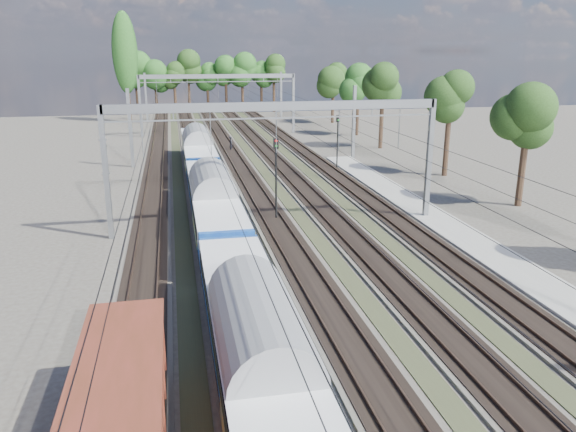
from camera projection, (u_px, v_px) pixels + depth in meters
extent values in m
cube|color=#47423A|center=(154.00, 186.00, 52.95)|extent=(3.00, 130.00, 0.15)
cube|color=black|center=(154.00, 185.00, 52.92)|extent=(2.50, 130.00, 0.06)
cube|color=#473326|center=(146.00, 184.00, 52.75)|extent=(0.08, 130.00, 0.14)
cube|color=#473326|center=(162.00, 183.00, 53.03)|extent=(0.08, 130.00, 0.14)
cube|color=#47423A|center=(202.00, 184.00, 53.81)|extent=(3.00, 130.00, 0.15)
cube|color=black|center=(202.00, 183.00, 53.78)|extent=(2.50, 130.00, 0.06)
cube|color=#473326|center=(195.00, 182.00, 53.62)|extent=(0.08, 130.00, 0.14)
cube|color=#473326|center=(210.00, 181.00, 53.90)|extent=(0.08, 130.00, 0.14)
cube|color=#47423A|center=(249.00, 182.00, 54.68)|extent=(3.00, 130.00, 0.15)
cube|color=black|center=(249.00, 181.00, 54.65)|extent=(2.50, 130.00, 0.06)
cube|color=#473326|center=(242.00, 180.00, 54.48)|extent=(0.08, 130.00, 0.14)
cube|color=#473326|center=(256.00, 179.00, 54.76)|extent=(0.08, 130.00, 0.14)
cube|color=#47423A|center=(294.00, 179.00, 55.54)|extent=(3.00, 130.00, 0.15)
cube|color=black|center=(294.00, 179.00, 55.52)|extent=(2.50, 130.00, 0.06)
cube|color=#473326|center=(287.00, 178.00, 55.35)|extent=(0.08, 130.00, 0.14)
cube|color=#473326|center=(301.00, 177.00, 55.63)|extent=(0.08, 130.00, 0.14)
cube|color=#47423A|center=(338.00, 178.00, 56.41)|extent=(3.00, 130.00, 0.15)
cube|color=black|center=(338.00, 177.00, 56.38)|extent=(2.50, 130.00, 0.06)
cube|color=#473326|center=(331.00, 176.00, 56.22)|extent=(0.08, 130.00, 0.14)
cube|color=#473326|center=(345.00, 175.00, 56.49)|extent=(0.08, 130.00, 0.14)
cube|color=#373724|center=(179.00, 185.00, 53.39)|extent=(1.10, 130.00, 0.05)
cube|color=#373724|center=(226.00, 183.00, 54.26)|extent=(1.10, 130.00, 0.05)
cube|color=#373724|center=(272.00, 181.00, 55.13)|extent=(1.10, 130.00, 0.05)
cube|color=#373724|center=(316.00, 179.00, 55.99)|extent=(1.10, 130.00, 0.05)
cube|color=gray|center=(505.00, 263.00, 33.47)|extent=(3.00, 70.00, 0.30)
cube|color=gray|center=(106.00, 174.00, 37.12)|extent=(0.35, 0.35, 9.00)
cube|color=gray|center=(429.00, 161.00, 41.55)|extent=(0.35, 0.35, 9.00)
cube|color=gray|center=(276.00, 106.00, 38.14)|extent=(23.00, 0.35, 0.60)
cube|color=gray|center=(140.00, 106.00, 82.22)|extent=(0.35, 0.35, 9.00)
cube|color=gray|center=(293.00, 104.00, 86.65)|extent=(0.35, 0.35, 9.00)
cube|color=gray|center=(218.00, 76.00, 83.25)|extent=(23.00, 0.35, 0.60)
cube|color=gray|center=(130.00, 128.00, 60.68)|extent=(0.35, 0.35, 8.50)
cube|color=gray|center=(146.00, 97.00, 102.97)|extent=(0.35, 0.35, 8.50)
cube|color=gray|center=(354.00, 123.00, 65.55)|extent=(0.35, 0.35, 8.50)
cube|color=gray|center=(281.00, 95.00, 107.84)|extent=(0.35, 0.35, 8.50)
cylinder|color=black|center=(150.00, 128.00, 51.41)|extent=(0.03, 130.00, 0.03)
cylinder|color=black|center=(150.00, 116.00, 51.10)|extent=(0.03, 130.00, 0.03)
cylinder|color=black|center=(200.00, 127.00, 52.28)|extent=(0.03, 130.00, 0.03)
cylinder|color=black|center=(199.00, 115.00, 51.97)|extent=(0.03, 130.00, 0.03)
cylinder|color=black|center=(248.00, 126.00, 53.14)|extent=(0.03, 130.00, 0.03)
cylinder|color=black|center=(248.00, 114.00, 52.83)|extent=(0.03, 130.00, 0.03)
cylinder|color=black|center=(294.00, 125.00, 54.01)|extent=(0.03, 130.00, 0.03)
cylinder|color=black|center=(294.00, 113.00, 53.70)|extent=(0.03, 130.00, 0.03)
cylinder|color=black|center=(339.00, 123.00, 54.88)|extent=(0.03, 130.00, 0.03)
cylinder|color=black|center=(339.00, 112.00, 54.57)|extent=(0.03, 130.00, 0.03)
cylinder|color=black|center=(137.00, 96.00, 115.15)|extent=(0.56, 0.56, 6.64)
sphere|color=#1E3814|center=(135.00, 70.00, 113.65)|extent=(5.31, 5.31, 5.31)
cylinder|color=black|center=(154.00, 99.00, 114.86)|extent=(0.56, 0.56, 5.73)
sphere|color=#1E3814|center=(153.00, 76.00, 113.56)|extent=(4.20, 4.20, 4.20)
cylinder|color=black|center=(169.00, 96.00, 115.41)|extent=(0.56, 0.56, 6.66)
sphere|color=#1E3814|center=(168.00, 70.00, 113.90)|extent=(5.13, 5.13, 5.13)
cylinder|color=black|center=(186.00, 95.00, 116.81)|extent=(0.56, 0.56, 7.09)
sphere|color=#1E3814|center=(185.00, 67.00, 115.20)|extent=(4.65, 4.65, 4.65)
cylinder|color=black|center=(203.00, 95.00, 117.21)|extent=(0.56, 0.56, 6.95)
sphere|color=#1E3814|center=(202.00, 67.00, 115.64)|extent=(5.37, 5.37, 5.37)
cylinder|color=black|center=(228.00, 96.00, 116.14)|extent=(0.56, 0.56, 6.56)
sphere|color=#1E3814|center=(228.00, 70.00, 114.66)|extent=(4.24, 4.24, 4.24)
cylinder|color=black|center=(243.00, 98.00, 118.52)|extent=(0.56, 0.56, 5.57)
sphere|color=#1E3814|center=(243.00, 76.00, 117.26)|extent=(4.74, 4.74, 4.74)
cylinder|color=black|center=(262.00, 97.00, 118.71)|extent=(0.56, 0.56, 5.89)
sphere|color=#1E3814|center=(261.00, 74.00, 117.37)|extent=(4.14, 4.14, 4.14)
cylinder|color=black|center=(274.00, 95.00, 117.89)|extent=(0.56, 0.56, 6.75)
sphere|color=#1E3814|center=(273.00, 69.00, 116.36)|extent=(3.96, 3.96, 3.96)
cylinder|color=black|center=(521.00, 170.00, 45.83)|extent=(0.56, 0.56, 5.92)
sphere|color=#1E3814|center=(528.00, 111.00, 44.49)|extent=(4.63, 4.63, 4.63)
cylinder|color=black|center=(433.00, 144.00, 60.65)|extent=(0.56, 0.56, 5.26)
sphere|color=#1E3814|center=(436.00, 105.00, 59.46)|extent=(4.46, 4.46, 4.46)
cylinder|color=black|center=(398.00, 126.00, 71.38)|extent=(0.56, 0.56, 6.29)
sphere|color=#1E3814|center=(401.00, 85.00, 69.96)|extent=(4.83, 4.83, 4.83)
cylinder|color=black|center=(360.00, 118.00, 84.31)|extent=(0.56, 0.56, 5.17)
sphere|color=#1E3814|center=(361.00, 90.00, 83.14)|extent=(4.50, 4.50, 4.50)
cylinder|color=black|center=(333.00, 108.00, 98.86)|extent=(0.56, 0.56, 5.26)
sphere|color=#1E3814|center=(333.00, 84.00, 97.67)|extent=(3.66, 3.66, 3.66)
cylinder|color=black|center=(127.00, 76.00, 99.45)|extent=(0.70, 0.70, 16.00)
ellipsoid|color=#1E511B|center=(125.00, 53.00, 98.32)|extent=(4.40, 4.40, 14.08)
cube|color=black|center=(237.00, 308.00, 26.60)|extent=(2.10, 3.15, 0.84)
cube|color=navy|center=(260.00, 359.00, 19.24)|extent=(2.94, 21.02, 2.00)
cube|color=silver|center=(260.00, 345.00, 19.09)|extent=(3.03, 20.18, 1.00)
cube|color=black|center=(303.00, 341.00, 19.38)|extent=(0.04, 17.87, 0.74)
cylinder|color=gray|center=(259.00, 333.00, 18.96)|extent=(2.99, 21.02, 2.99)
cube|color=black|center=(223.00, 258.00, 33.09)|extent=(2.10, 3.15, 0.84)
cube|color=black|center=(207.00, 197.00, 46.92)|extent=(2.10, 3.15, 0.84)
cube|color=navy|center=(213.00, 201.00, 39.56)|extent=(2.94, 21.02, 2.00)
cube|color=silver|center=(213.00, 194.00, 39.41)|extent=(3.03, 20.18, 1.00)
cube|color=black|center=(234.00, 192.00, 39.70)|extent=(0.04, 17.87, 0.74)
cube|color=#F0A80C|center=(219.00, 227.00, 35.36)|extent=(3.05, 5.89, 0.74)
cylinder|color=gray|center=(212.00, 187.00, 39.28)|extent=(2.99, 21.02, 2.99)
cube|color=black|center=(202.00, 179.00, 53.41)|extent=(2.10, 3.15, 0.84)
cube|color=black|center=(195.00, 153.00, 67.24)|extent=(2.10, 3.15, 0.84)
cube|color=navy|center=(198.00, 150.00, 59.88)|extent=(2.94, 21.02, 2.00)
cube|color=silver|center=(198.00, 145.00, 59.73)|extent=(3.03, 20.18, 1.00)
cube|color=black|center=(212.00, 145.00, 60.02)|extent=(0.04, 17.87, 0.74)
cube|color=#F0A80C|center=(200.00, 163.00, 55.68)|extent=(3.05, 5.89, 0.74)
cylinder|color=gray|center=(197.00, 141.00, 59.60)|extent=(2.99, 21.02, 2.99)
cube|color=black|center=(130.00, 401.00, 19.75)|extent=(1.83, 2.37, 0.64)
cube|color=#512515|center=(110.00, 405.00, 14.72)|extent=(2.65, 12.79, 0.11)
imported|color=black|center=(231.00, 144.00, 71.26)|extent=(0.49, 0.72, 1.90)
cylinder|color=black|center=(276.00, 185.00, 41.72)|extent=(0.15, 0.15, 5.46)
cube|color=black|center=(276.00, 143.00, 40.84)|extent=(0.40, 0.27, 0.76)
sphere|color=red|center=(276.00, 141.00, 40.65)|extent=(0.17, 0.17, 0.17)
sphere|color=#0C9919|center=(276.00, 146.00, 40.75)|extent=(0.17, 0.17, 0.17)
cylinder|color=black|center=(337.00, 146.00, 60.07)|extent=(0.14, 0.14, 5.10)
cube|color=black|center=(338.00, 118.00, 59.25)|extent=(0.38, 0.26, 0.71)
sphere|color=red|center=(338.00, 117.00, 59.07)|extent=(0.16, 0.16, 0.16)
sphere|color=#0C9919|center=(338.00, 120.00, 59.17)|extent=(0.16, 0.16, 0.16)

